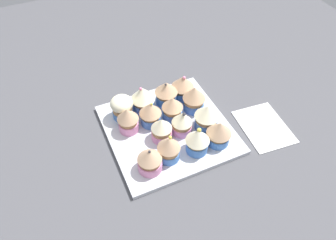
{
  "coord_description": "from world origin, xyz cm",
  "views": [
    {
      "loc": [
        -23.26,
        -51.38,
        65.38
      ],
      "look_at": [
        0.0,
        0.0,
        4.2
      ],
      "focal_mm": 34.08,
      "sensor_mm": 36.0,
      "label": 1
    }
  ],
  "objects": [
    {
      "name": "cupcake_12",
      "position": [
        -3.3,
        9.4,
        5.31
      ],
      "size": [
        6.7,
        6.7,
        8.06
      ],
      "color": "#477AC6",
      "rests_on": "baking_tray"
    },
    {
      "name": "cupcake_7",
      "position": [
        -9.67,
        3.75,
        5.1
      ],
      "size": [
        5.64,
        5.64,
        7.5
      ],
      "color": "pink",
      "rests_on": "baking_tray"
    },
    {
      "name": "cupcake_2",
      "position": [
        3.44,
        -9.81,
        5.1
      ],
      "size": [
        6.01,
        6.01,
        7.73
      ],
      "color": "#477AC6",
      "rests_on": "baking_tray"
    },
    {
      "name": "napkin",
      "position": [
        24.4,
        -9.71,
        0.3
      ],
      "size": [
        13.26,
        16.84,
        0.6
      ],
      "primitive_type": "cube",
      "rotation": [
        0.0,
        0.0,
        -0.09
      ],
      "color": "white",
      "rests_on": "ground_plane"
    },
    {
      "name": "cupcake_11",
      "position": [
        -9.52,
        8.93,
        4.81
      ],
      "size": [
        6.14,
        6.14,
        6.98
      ],
      "color": "#477AC6",
      "rests_on": "baking_tray"
    },
    {
      "name": "cupcake_6",
      "position": [
        9.33,
        -3.85,
        5.23
      ],
      "size": [
        6.53,
        6.53,
        7.73
      ],
      "color": "#477AC6",
      "rests_on": "baking_tray"
    },
    {
      "name": "cupcake_10",
      "position": [
        9.46,
        3.57,
        5.36
      ],
      "size": [
        6.27,
        6.27,
        7.91
      ],
      "color": "#477AC6",
      "rests_on": "baking_tray"
    },
    {
      "name": "cupcake_9",
      "position": [
        2.72,
        3.12,
        4.87
      ],
      "size": [
        5.78,
        5.78,
        7.08
      ],
      "color": "#477AC6",
      "rests_on": "baking_tray"
    },
    {
      "name": "cupcake_3",
      "position": [
        9.57,
        -9.68,
        4.97
      ],
      "size": [
        6.38,
        6.38,
        7.15
      ],
      "color": "#477AC6",
      "rests_on": "baking_tray"
    },
    {
      "name": "ground_plane",
      "position": [
        0.0,
        0.0,
        -1.5
      ],
      "size": [
        180.0,
        180.0,
        3.0
      ],
      "primitive_type": "cube",
      "color": "#4C4C51"
    },
    {
      "name": "cupcake_8",
      "position": [
        -3.51,
        3.54,
        4.96
      ],
      "size": [
        5.95,
        5.95,
        7.4
      ],
      "color": "#477AC6",
      "rests_on": "baking_tray"
    },
    {
      "name": "cupcake_13",
      "position": [
        3.58,
        9.13,
        5.09
      ],
      "size": [
        6.52,
        6.52,
        7.61
      ],
      "color": "#477AC6",
      "rests_on": "baking_tray"
    },
    {
      "name": "cupcake_0",
      "position": [
        -9.23,
        -10.06,
        4.49
      ],
      "size": [
        5.87,
        5.87,
        6.78
      ],
      "color": "pink",
      "rests_on": "baking_tray"
    },
    {
      "name": "cupcake_4",
      "position": [
        -2.94,
        -2.55,
        4.7
      ],
      "size": [
        5.36,
        5.36,
        6.94
      ],
      "color": "pink",
      "rests_on": "baking_tray"
    },
    {
      "name": "cupcake_14",
      "position": [
        8.9,
        9.58,
        5.03
      ],
      "size": [
        6.58,
        6.58,
        7.58
      ],
      "color": "#477AC6",
      "rests_on": "baking_tray"
    },
    {
      "name": "baking_tray",
      "position": [
        0.0,
        0.0,
        0.6
      ],
      "size": [
        31.57,
        31.57,
        1.2
      ],
      "color": "silver",
      "rests_on": "ground_plane"
    },
    {
      "name": "cupcake_5",
      "position": [
        2.77,
        -2.58,
        4.68
      ],
      "size": [
        5.41,
        5.41,
        7.2
      ],
      "color": "pink",
      "rests_on": "baking_tray"
    },
    {
      "name": "cupcake_1",
      "position": [
        -3.89,
        -9.05,
        4.94
      ],
      "size": [
        5.65,
        5.65,
        7.48
      ],
      "color": "#477AC6",
      "rests_on": "baking_tray"
    }
  ]
}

